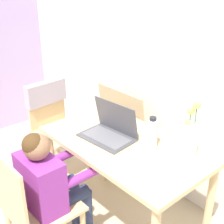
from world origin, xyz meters
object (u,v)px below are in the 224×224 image
Objects in this scene: chair_occupied at (34,209)px; person_seated at (50,182)px; chair_spare at (52,113)px; water_bottle at (152,133)px; flower_vase at (189,137)px; laptop at (110,129)px.

person_seated is at bearing -90.00° from chair_occupied.
chair_spare is 1.17m from water_bottle.
water_bottle is at bearing -91.71° from chair_spare.
water_bottle is (1.15, 0.05, 0.25)m from chair_spare.
water_bottle is (0.28, 0.72, 0.38)m from chair_occupied.
chair_spare is 0.91× the size of person_seated.
chair_occupied is at bearing -131.86° from chair_spare.
flower_vase is at bearing 25.21° from water_bottle.
water_bottle reaches higher than chair_occupied.
chair_spare is (-0.86, 0.67, 0.14)m from chair_occupied.
person_seated is 2.47× the size of laptop.
flower_vase is (0.49, 0.69, 0.26)m from person_seated.
flower_vase reaches higher than laptop.
flower_vase reaches higher than water_bottle.
flower_vase reaches higher than chair_spare.
water_bottle is at bearing 15.65° from laptop.
chair_occupied is 0.99× the size of chair_spare.
chair_occupied is at bearing 90.00° from person_seated.
laptop is at bearing -90.82° from person_seated.
laptop reaches higher than chair_occupied.
flower_vase is at bearing 17.55° from laptop.
chair_occupied is at bearing -121.10° from flower_vase.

